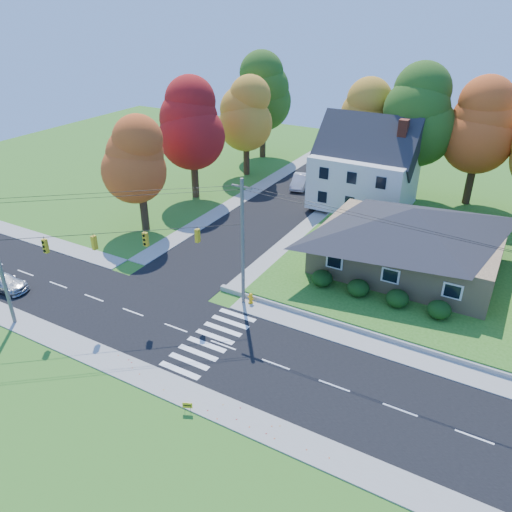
{
  "coord_description": "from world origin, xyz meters",
  "views": [
    {
      "loc": [
        15.23,
        -22.38,
        21.03
      ],
      "look_at": [
        -1.98,
        8.0,
        2.65
      ],
      "focal_mm": 35.0,
      "sensor_mm": 36.0,
      "label": 1
    }
  ],
  "objects_px": {
    "silver_sedan": "(3,282)",
    "fire_hydrant": "(251,299)",
    "white_car": "(300,181)",
    "ranch_house": "(409,238)"
  },
  "relations": [
    {
      "from": "silver_sedan",
      "to": "fire_hydrant",
      "type": "xyz_separation_m",
      "value": [
        18.27,
        7.93,
        -0.22
      ]
    },
    {
      "from": "white_car",
      "to": "ranch_house",
      "type": "bearing_deg",
      "value": -55.98
    },
    {
      "from": "white_car",
      "to": "fire_hydrant",
      "type": "xyz_separation_m",
      "value": [
        7.77,
        -25.44,
        -0.37
      ]
    },
    {
      "from": "silver_sedan",
      "to": "fire_hydrant",
      "type": "height_order",
      "value": "silver_sedan"
    },
    {
      "from": "fire_hydrant",
      "to": "silver_sedan",
      "type": "bearing_deg",
      "value": -156.53
    },
    {
      "from": "silver_sedan",
      "to": "white_car",
      "type": "bearing_deg",
      "value": -23.25
    },
    {
      "from": "silver_sedan",
      "to": "ranch_house",
      "type": "bearing_deg",
      "value": -61.5
    },
    {
      "from": "fire_hydrant",
      "to": "ranch_house",
      "type": "bearing_deg",
      "value": 49.9
    },
    {
      "from": "silver_sedan",
      "to": "white_car",
      "type": "distance_m",
      "value": 34.99
    },
    {
      "from": "ranch_house",
      "to": "white_car",
      "type": "distance_m",
      "value": 22.47
    }
  ]
}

